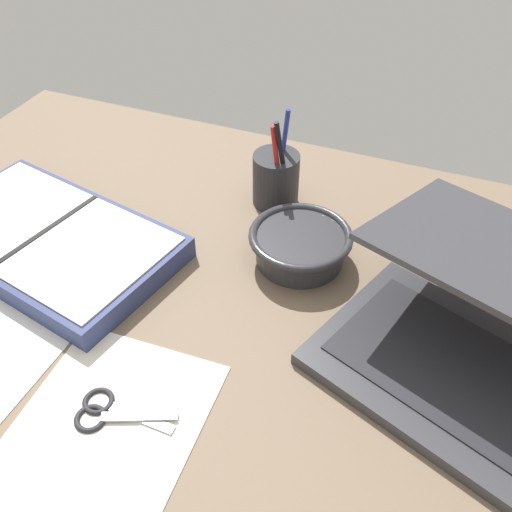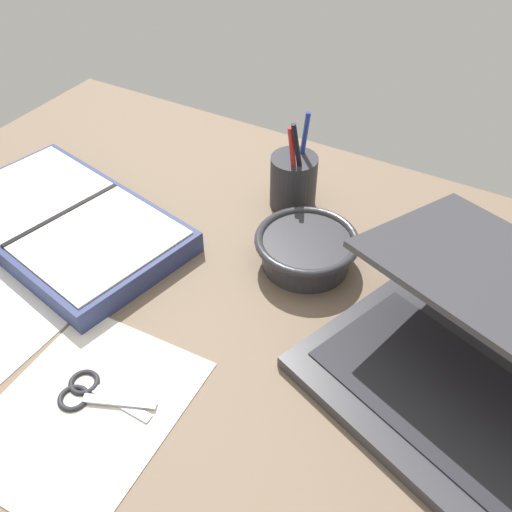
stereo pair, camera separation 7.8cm
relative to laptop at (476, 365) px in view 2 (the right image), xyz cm
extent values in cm
cube|color=#75604C|center=(-30.84, -5.47, -6.35)|extent=(140.00, 100.00, 2.00)
cube|color=#38383D|center=(-1.20, -3.23, -4.45)|extent=(41.69, 34.47, 1.80)
cube|color=#232328|center=(-1.20, -3.23, -3.43)|extent=(35.38, 26.81, 0.24)
cylinder|color=#2D2D33|center=(-27.45, 11.32, -3.00)|extent=(13.38, 13.38, 4.72)
torus|color=#2D2D33|center=(-27.45, 11.32, -0.64)|extent=(15.74, 15.74, 1.26)
cylinder|color=#28282D|center=(-36.13, 23.98, -0.72)|extent=(7.87, 7.87, 9.26)
cylinder|color=black|center=(-34.48, 22.57, 3.62)|extent=(2.70, 3.02, 15.89)
cylinder|color=#233899|center=(-35.80, 26.12, 3.55)|extent=(2.25, 1.02, 15.81)
cylinder|color=#B21E1E|center=(-35.23, 22.00, 3.14)|extent=(2.45, 1.55, 15.00)
cube|color=navy|center=(-64.44, -1.25, -3.53)|extent=(43.66, 30.76, 3.66)
cube|color=silver|center=(-73.89, 0.71, -1.55)|extent=(22.41, 24.41, 0.30)
cube|color=silver|center=(-55.00, -3.20, -1.55)|extent=(22.41, 24.41, 0.30)
cube|color=black|center=(-64.44, -1.25, -1.40)|extent=(5.06, 20.82, 0.30)
cube|color=#B7B7BC|center=(-35.89, -22.44, -4.75)|extent=(8.77, 4.67, 0.30)
cube|color=#B7B7BC|center=(-35.89, -22.44, -5.05)|extent=(9.05, 1.32, 0.30)
torus|color=#232328|center=(-41.22, -24.72, -5.05)|extent=(3.90, 3.90, 0.70)
torus|color=#232328|center=(-41.69, -22.36, -5.05)|extent=(3.90, 3.90, 0.70)
cube|color=silver|center=(-38.97, -25.23, -5.27)|extent=(22.36, 27.18, 0.16)
cube|color=white|center=(-59.41, -19.97, -5.27)|extent=(18.13, 22.78, 0.16)
camera|label=1|loc=(-9.27, -51.82, 54.16)|focal=40.00mm
camera|label=2|loc=(-2.21, -48.42, 54.16)|focal=40.00mm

